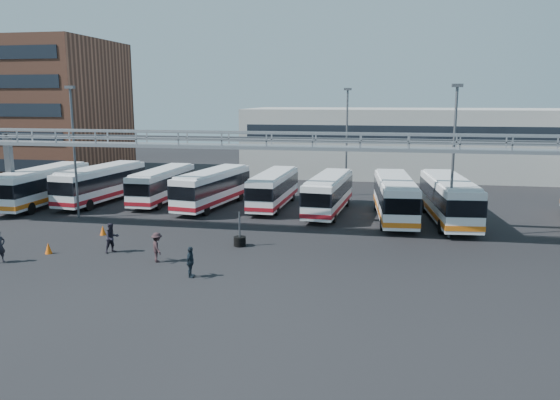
% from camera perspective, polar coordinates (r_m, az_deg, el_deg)
% --- Properties ---
extents(ground, '(140.00, 140.00, 0.00)m').
position_cam_1_polar(ground, '(32.62, -2.91, -5.98)').
color(ground, black).
rests_on(ground, ground).
extents(gantry, '(51.40, 5.15, 7.10)m').
position_cam_1_polar(gantry, '(37.18, -0.87, 4.75)').
color(gantry, gray).
rests_on(gantry, ground).
extents(apartment_building, '(18.00, 15.00, 16.00)m').
position_cam_1_polar(apartment_building, '(73.21, -24.07, 8.71)').
color(apartment_building, brown).
rests_on(apartment_building, ground).
extents(warehouse, '(42.00, 14.00, 8.00)m').
position_cam_1_polar(warehouse, '(68.73, 14.55, 5.88)').
color(warehouse, '#9E9E99').
rests_on(warehouse, ground).
extents(light_pole_left, '(0.70, 0.35, 10.21)m').
position_cam_1_polar(light_pole_left, '(45.08, -20.74, 5.39)').
color(light_pole_left, '#4C4F54').
rests_on(light_pole_left, ground).
extents(light_pole_mid, '(0.70, 0.35, 10.21)m').
position_cam_1_polar(light_pole_mid, '(37.82, 17.67, 4.69)').
color(light_pole_mid, '#4C4F54').
rests_on(light_pole_mid, ground).
extents(light_pole_back, '(0.70, 0.35, 10.21)m').
position_cam_1_polar(light_pole_back, '(52.60, 6.98, 6.66)').
color(light_pole_back, '#4C4F54').
rests_on(light_pole_back, ground).
extents(bus_0, '(2.63, 11.02, 3.34)m').
position_cam_1_polar(bus_0, '(51.73, -23.52, 1.46)').
color(bus_0, white).
rests_on(bus_0, ground).
extents(bus_1, '(3.74, 11.06, 3.29)m').
position_cam_1_polar(bus_1, '(51.43, -18.18, 1.73)').
color(bus_1, white).
rests_on(bus_1, ground).
extents(bus_2, '(2.60, 10.11, 3.05)m').
position_cam_1_polar(bus_2, '(50.12, -12.18, 1.65)').
color(bus_2, white).
rests_on(bus_2, ground).
extents(bus_3, '(4.13, 10.80, 3.20)m').
position_cam_1_polar(bus_3, '(47.23, -7.07, 1.37)').
color(bus_3, white).
rests_on(bus_3, ground).
extents(bus_4, '(2.69, 10.10, 3.04)m').
position_cam_1_polar(bus_4, '(46.84, -0.67, 1.26)').
color(bus_4, white).
rests_on(bus_4, ground).
extents(bus_5, '(3.28, 10.47, 3.13)m').
position_cam_1_polar(bus_5, '(44.50, 5.10, 0.79)').
color(bus_5, white).
rests_on(bus_5, ground).
extents(bus_6, '(3.36, 11.19, 3.35)m').
position_cam_1_polar(bus_6, '(42.79, 11.90, 0.36)').
color(bus_6, white).
rests_on(bus_6, ground).
extents(bus_7, '(3.59, 11.46, 3.43)m').
position_cam_1_polar(bus_7, '(42.93, 17.22, 0.20)').
color(bus_7, white).
rests_on(bus_7, ground).
extents(pedestrian_a, '(0.63, 0.79, 1.87)m').
position_cam_1_polar(pedestrian_a, '(35.19, -27.25, -4.36)').
color(pedestrian_a, black).
rests_on(pedestrian_a, ground).
extents(pedestrian_b, '(1.10, 1.14, 1.85)m').
position_cam_1_polar(pedestrian_b, '(34.85, -17.17, -3.79)').
color(pedestrian_b, black).
rests_on(pedestrian_b, ground).
extents(pedestrian_c, '(1.17, 1.29, 1.74)m').
position_cam_1_polar(pedestrian_c, '(32.22, -12.72, -4.84)').
color(pedestrian_c, '#302023').
rests_on(pedestrian_c, ground).
extents(pedestrian_d, '(0.45, 0.99, 1.66)m').
position_cam_1_polar(pedestrian_d, '(29.20, -9.35, -6.42)').
color(pedestrian_d, '#1B2731').
rests_on(pedestrian_d, ground).
extents(cone_left, '(0.43, 0.43, 0.68)m').
position_cam_1_polar(cone_left, '(36.06, -23.05, -4.65)').
color(cone_left, '#E05A0C').
rests_on(cone_left, ground).
extents(cone_right, '(0.44, 0.44, 0.66)m').
position_cam_1_polar(cone_right, '(39.53, -18.02, -3.04)').
color(cone_right, '#E05A0C').
rests_on(cone_right, ground).
extents(tire_stack, '(0.78, 0.78, 2.22)m').
position_cam_1_polar(tire_stack, '(34.95, -4.23, -4.22)').
color(tire_stack, black).
rests_on(tire_stack, ground).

